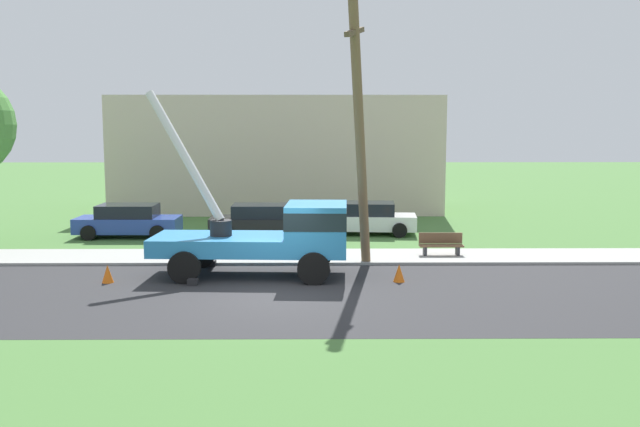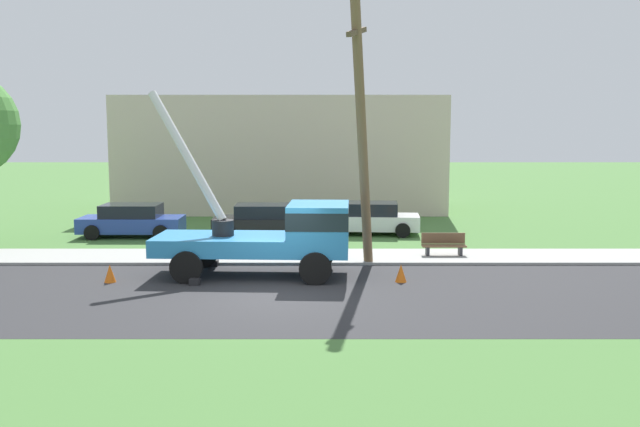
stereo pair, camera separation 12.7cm
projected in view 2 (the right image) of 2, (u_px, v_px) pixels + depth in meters
name	position (u px, v px, depth m)	size (l,w,h in m)	color
ground_plane	(289.00, 231.00, 31.86)	(120.00, 120.00, 0.00)	#477538
road_asphalt	(272.00, 295.00, 19.96)	(80.00, 8.38, 0.01)	#2B2B2D
sidewalk_strip	(282.00, 257.00, 25.47)	(80.00, 2.75, 0.10)	#9E9E99
utility_truck	(276.00, 233.00, 22.32)	(6.75, 3.21, 5.98)	#2D84C6
leaning_utility_pole	(360.00, 133.00, 22.95)	(1.12, 2.64, 8.87)	brown
traffic_cone_ahead	(399.00, 273.00, 21.55)	(0.36, 0.36, 0.56)	orange
traffic_cone_behind	(108.00, 274.00, 21.48)	(0.36, 0.36, 0.56)	orange
parked_sedan_blue	(129.00, 221.00, 30.23)	(4.40, 2.02, 1.42)	#263F99
parked_sedan_black	(262.00, 221.00, 30.21)	(4.42, 2.05, 1.42)	black
parked_sedan_white	(367.00, 218.00, 30.99)	(4.53, 2.25, 1.42)	silver
park_bench	(441.00, 245.00, 25.51)	(1.60, 0.45, 0.90)	brown
lowrise_building_backdrop	(280.00, 154.00, 39.61)	(18.00, 6.00, 6.40)	beige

